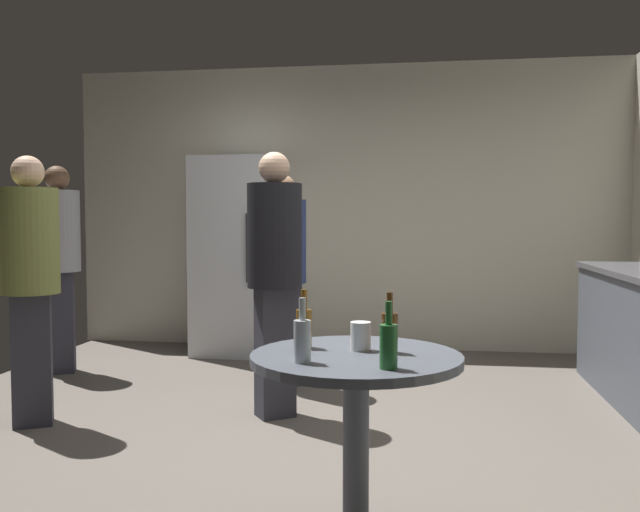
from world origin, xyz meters
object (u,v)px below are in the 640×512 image
Objects in this scene: beer_bottle_amber at (304,326)px; beer_bottle_green at (389,344)px; person_in_navy_shirt at (283,264)px; person_in_black_shirt at (275,263)px; person_in_gray_shirt at (58,252)px; beer_bottle_brown at (390,331)px; plastic_cup_white at (361,336)px; beer_bottle_clear at (302,339)px; foreground_table at (356,381)px; refrigerator at (235,256)px; person_in_olive_shirt at (30,269)px.

beer_bottle_green is (0.35, -0.33, 0.00)m from beer_bottle_amber.
person_in_navy_shirt is 0.77m from person_in_black_shirt.
person_in_gray_shirt reaches higher than person_in_black_shirt.
person_in_navy_shirt is (-0.55, 2.24, 0.09)m from beer_bottle_amber.
person_in_gray_shirt is at bearing 138.35° from beer_bottle_brown.
plastic_cup_white is 0.07× the size of person_in_gray_shirt.
beer_bottle_green is 1.00× the size of beer_bottle_clear.
beer_bottle_amber is at bearing 98.69° from beer_bottle_clear.
person_in_gray_shirt reaches higher than person_in_navy_shirt.
beer_bottle_green reaches higher than foreground_table.
person_in_olive_shirt is (-0.61, -2.30, 0.04)m from refrigerator.
person_in_olive_shirt is 0.98× the size of person_in_black_shirt.
beer_bottle_green is 0.14× the size of person_in_gray_shirt.
foreground_table is 3.48× the size of beer_bottle_clear.
beer_bottle_brown is 0.14× the size of person_in_gray_shirt.
beer_bottle_amber is at bearing 174.49° from plastic_cup_white.
foreground_table is 0.48× the size of person_in_gray_shirt.
person_in_navy_shirt is at bearing 108.87° from plastic_cup_white.
person_in_black_shirt reaches higher than beer_bottle_green.
refrigerator reaches higher than beer_bottle_amber.
person_in_gray_shirt reaches higher than beer_bottle_clear.
beer_bottle_green reaches higher than plastic_cup_white.
beer_bottle_amber is 3.41m from person_in_gray_shirt.
person_in_olive_shirt reaches higher than beer_bottle_amber.
person_in_gray_shirt is (-0.57, 1.31, 0.03)m from person_in_olive_shirt.
person_in_black_shirt is (-0.66, 1.58, 0.34)m from foreground_table.
plastic_cup_white is at bearing 111.82° from beer_bottle_green.
beer_bottle_green is (0.13, -0.23, 0.19)m from foreground_table.
person_in_navy_shirt is at bearing 103.20° from beer_bottle_clear.
beer_bottle_brown is 2.46m from person_in_navy_shirt.
beer_bottle_green is 0.31m from beer_bottle_clear.
beer_bottle_amber reaches higher than foreground_table.
beer_bottle_brown is at bearing -65.42° from refrigerator.
foreground_table is at bearing -67.41° from refrigerator.
beer_bottle_clear is at bearing -32.68° from person_in_navy_shirt.
refrigerator is 3.62m from beer_bottle_amber.
beer_bottle_green is at bearing -68.18° from plastic_cup_white.
beer_bottle_clear is at bearing -134.63° from foreground_table.
person_in_navy_shirt is (-0.89, 2.29, 0.09)m from beer_bottle_brown.
person_in_gray_shirt is at bearing 176.49° from person_in_olive_shirt.
plastic_cup_white is 0.07× the size of person_in_black_shirt.
person_in_black_shirt is at bearing 106.66° from beer_bottle_amber.
foreground_table is 0.30m from beer_bottle_amber.
beer_bottle_green is 0.14× the size of person_in_black_shirt.
beer_bottle_amber is 1.00× the size of beer_bottle_green.
beer_bottle_clear is (-0.17, -0.18, 0.19)m from foreground_table.
plastic_cup_white is at bearing -5.51° from beer_bottle_amber.
foreground_table is at bearing -158.84° from beer_bottle_brown.
foreground_table is 2.48m from person_in_navy_shirt.
beer_bottle_amber is at bearing 156.08° from foreground_table.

